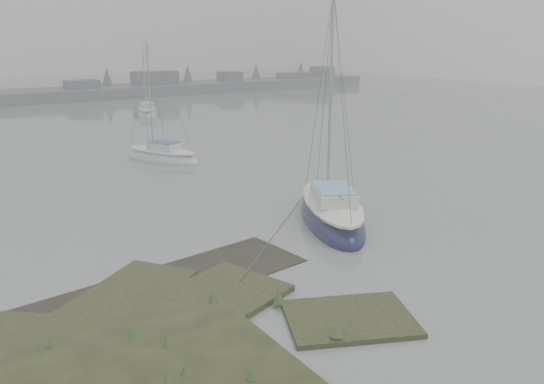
% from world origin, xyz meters
% --- Properties ---
extents(ground, '(160.00, 160.00, 0.00)m').
position_xyz_m(ground, '(0.00, 30.00, 0.00)').
color(ground, slate).
rests_on(ground, ground).
extents(far_shoreline, '(60.00, 8.00, 4.15)m').
position_xyz_m(far_shoreline, '(26.84, 61.90, 0.85)').
color(far_shoreline, '#4C4F51').
rests_on(far_shoreline, ground).
extents(sailboat_main, '(5.59, 7.56, 10.30)m').
position_xyz_m(sailboat_main, '(5.62, 6.30, 0.32)').
color(sailboat_main, black).
rests_on(sailboat_main, ground).
extents(sailboat_white, '(4.18, 5.96, 8.07)m').
position_xyz_m(sailboat_white, '(4.29, 21.61, 0.25)').
color(sailboat_white, silver).
rests_on(sailboat_white, ground).
extents(sailboat_far_b, '(3.86, 6.31, 8.47)m').
position_xyz_m(sailboat_far_b, '(11.46, 42.48, 0.26)').
color(sailboat_far_b, silver).
rests_on(sailboat_far_b, ground).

